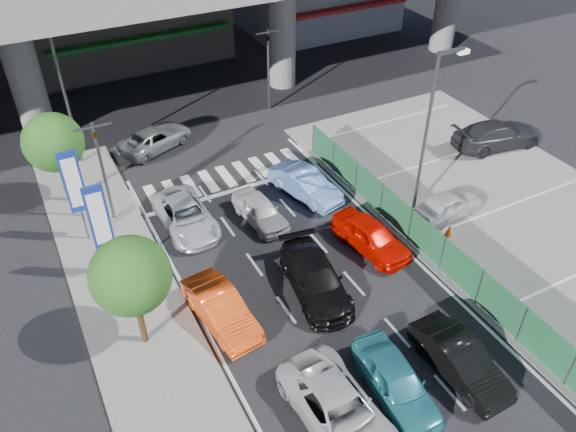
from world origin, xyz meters
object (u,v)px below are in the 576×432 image
traffic_light_right (268,50)px  street_lamp_left (65,81)px  tree_near (131,276)px  crossing_wagon_silver (155,138)px  signboard_far (74,185)px  sedan_black_mid (315,279)px  taxi_orange_right (371,236)px  parked_sedan_white (447,205)px  traffic_light_left (98,149)px  taxi_teal_mid (396,381)px  tree_far (53,143)px  sedan_white_mid_left (339,410)px  sedan_white_front_mid (260,210)px  kei_truck_front_right (305,184)px  wagon_silver_front_left (186,216)px  taxi_orange_left (221,309)px  hatch_black_mid_right (460,360)px  traffic_cone (449,230)px  parked_sedan_dgrey (496,135)px  street_lamp_right (431,122)px

traffic_light_right → street_lamp_left: (-11.83, -1.00, 0.83)m
tree_near → crossing_wagon_silver: 14.66m
street_lamp_left → signboard_far: street_lamp_left is taller
street_lamp_left → sedan_black_mid: 16.40m
taxi_orange_right → parked_sedan_white: 4.53m
traffic_light_left → taxi_teal_mid: size_ratio=1.28×
tree_far → sedan_white_mid_left: 17.76m
tree_far → sedan_white_front_mid: bearing=-36.9°
sedan_white_front_mid → kei_truck_front_right: size_ratio=0.86×
sedan_white_front_mid → parked_sedan_white: (8.03, -3.86, 0.09)m
traffic_light_right → sedan_black_mid: size_ratio=1.09×
tree_far → kei_truck_front_right: 12.09m
signboard_far → crossing_wagon_silver: bearing=51.9°
sedan_white_front_mid → traffic_light_left: bearing=146.6°
traffic_light_right → taxi_teal_mid: (-5.63, -21.15, -3.25)m
traffic_light_right → wagon_silver_front_left: bearing=-134.0°
signboard_far → taxi_orange_left: size_ratio=1.14×
tree_near → kei_truck_front_right: size_ratio=1.15×
taxi_orange_right → crossing_wagon_silver: size_ratio=0.92×
street_lamp_left → hatch_black_mid_right: street_lamp_left is taller
traffic_light_right → crossing_wagon_silver: 8.67m
sedan_white_mid_left → crossing_wagon_silver: bearing=88.3°
traffic_light_left → tree_near: (-0.80, -8.00, -0.55)m
street_lamp_left → sedan_white_mid_left: bearing=-79.0°
taxi_orange_left → traffic_cone: (11.21, -0.04, -0.29)m
hatch_black_mid_right → wagon_silver_front_left: size_ratio=0.88×
street_lamp_left → traffic_light_right: bearing=4.8°
taxi_teal_mid → wagon_silver_front_left: 12.44m
sedan_black_mid → street_lamp_left: bearing=121.9°
taxi_teal_mid → sedan_white_front_mid: 10.82m
tree_far → sedan_white_mid_left: size_ratio=0.97×
signboard_far → tree_near: size_ratio=0.98×
sedan_white_front_mid → parked_sedan_dgrey: (14.86, -0.00, 0.20)m
traffic_light_left → crossing_wagon_silver: size_ratio=1.18×
wagon_silver_front_left → kei_truck_front_right: 6.18m
street_lamp_right → sedan_white_front_mid: 8.74m
tree_near → crossing_wagon_silver: bearing=71.3°
street_lamp_right → signboard_far: 15.69m
traffic_light_right → sedan_white_front_mid: traffic_light_right is taller
hatch_black_mid_right → taxi_orange_left: 8.88m
crossing_wagon_silver → parked_sedan_white: size_ratio=1.16×
tree_near → taxi_orange_left: size_ratio=1.16×
tree_far → traffic_cone: (14.93, -10.92, -3.00)m
tree_near → hatch_black_mid_right: (9.40, -6.45, -2.72)m
tree_near → hatch_black_mid_right: bearing=-34.4°
traffic_light_left → street_lamp_right: bearing=-24.2°
street_lamp_left → street_lamp_right: bearing=-41.6°
signboard_far → sedan_black_mid: 10.96m
tree_near → tree_far: (-0.80, 10.50, 0.00)m
traffic_light_left → traffic_light_right: same height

